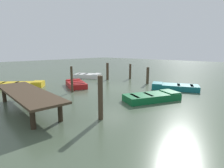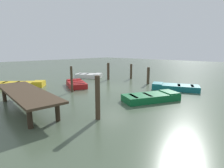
{
  "view_description": "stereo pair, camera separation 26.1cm",
  "coord_description": "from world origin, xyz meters",
  "px_view_note": "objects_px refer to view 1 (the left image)",
  "views": [
    {
      "loc": [
        -8.99,
        10.08,
        2.97
      ],
      "look_at": [
        0.0,
        0.0,
        0.35
      ],
      "focal_mm": 28.43,
      "sensor_mm": 36.0,
      "label": 1
    },
    {
      "loc": [
        -9.19,
        9.9,
        2.97
      ],
      "look_at": [
        0.0,
        0.0,
        0.35
      ],
      "focal_mm": 28.43,
      "sensor_mm": 36.0,
      "label": 2
    }
  ],
  "objects_px": {
    "mooring_piling_far_right": "(72,79)",
    "mooring_piling_center": "(100,98)",
    "rowboat_teal": "(175,87)",
    "rowboat_white": "(88,76)",
    "rowboat_green": "(152,97)",
    "rowboat_red": "(76,84)",
    "rowboat_yellow": "(20,85)",
    "mooring_piling_mid_right": "(130,71)",
    "mooring_piling_near_right": "(148,75)",
    "dock_segment": "(27,94)",
    "mooring_piling_far_left": "(107,71)"
  },
  "relations": [
    {
      "from": "rowboat_yellow",
      "to": "mooring_piling_center",
      "type": "distance_m",
      "value": 9.61
    },
    {
      "from": "rowboat_yellow",
      "to": "mooring_piling_mid_right",
      "type": "relative_size",
      "value": 2.26
    },
    {
      "from": "mooring_piling_far_left",
      "to": "mooring_piling_near_right",
      "type": "xyz_separation_m",
      "value": [
        -4.05,
        -0.88,
        -0.11
      ]
    },
    {
      "from": "mooring_piling_far_left",
      "to": "mooring_piling_near_right",
      "type": "bearing_deg",
      "value": -167.77
    },
    {
      "from": "mooring_piling_mid_right",
      "to": "mooring_piling_center",
      "type": "height_order",
      "value": "mooring_piling_center"
    },
    {
      "from": "dock_segment",
      "to": "rowboat_red",
      "type": "xyz_separation_m",
      "value": [
        2.85,
        -5.07,
        -0.62
      ]
    },
    {
      "from": "rowboat_green",
      "to": "mooring_piling_center",
      "type": "distance_m",
      "value": 4.16
    },
    {
      "from": "mooring_piling_near_right",
      "to": "rowboat_red",
      "type": "bearing_deg",
      "value": 54.37
    },
    {
      "from": "rowboat_green",
      "to": "rowboat_red",
      "type": "bearing_deg",
      "value": 122.07
    },
    {
      "from": "rowboat_teal",
      "to": "rowboat_red",
      "type": "relative_size",
      "value": 1.23
    },
    {
      "from": "dock_segment",
      "to": "mooring_piling_near_right",
      "type": "height_order",
      "value": "mooring_piling_near_right"
    },
    {
      "from": "rowboat_green",
      "to": "rowboat_red",
      "type": "height_order",
      "value": "same"
    },
    {
      "from": "rowboat_yellow",
      "to": "mooring_piling_far_left",
      "type": "bearing_deg",
      "value": 21.96
    },
    {
      "from": "dock_segment",
      "to": "mooring_piling_far_left",
      "type": "height_order",
      "value": "mooring_piling_far_left"
    },
    {
      "from": "rowboat_green",
      "to": "rowboat_white",
      "type": "bearing_deg",
      "value": 98.45
    },
    {
      "from": "rowboat_teal",
      "to": "mooring_piling_near_right",
      "type": "relative_size",
      "value": 2.43
    },
    {
      "from": "dock_segment",
      "to": "rowboat_red",
      "type": "distance_m",
      "value": 5.85
    },
    {
      "from": "dock_segment",
      "to": "rowboat_white",
      "type": "height_order",
      "value": "dock_segment"
    },
    {
      "from": "mooring_piling_center",
      "to": "mooring_piling_near_right",
      "type": "distance_m",
      "value": 9.02
    },
    {
      "from": "mooring_piling_far_right",
      "to": "mooring_piling_mid_right",
      "type": "bearing_deg",
      "value": -86.45
    },
    {
      "from": "rowboat_white",
      "to": "mooring_piling_near_right",
      "type": "bearing_deg",
      "value": -17.45
    },
    {
      "from": "rowboat_yellow",
      "to": "rowboat_red",
      "type": "xyz_separation_m",
      "value": [
        -3.16,
        -3.1,
        0.0
      ]
    },
    {
      "from": "rowboat_green",
      "to": "mooring_piling_near_right",
      "type": "height_order",
      "value": "mooring_piling_near_right"
    },
    {
      "from": "rowboat_yellow",
      "to": "mooring_piling_near_right",
      "type": "xyz_separation_m",
      "value": [
        -6.8,
        -8.17,
        0.52
      ]
    },
    {
      "from": "rowboat_yellow",
      "to": "mooring_piling_far_right",
      "type": "height_order",
      "value": "mooring_piling_far_right"
    },
    {
      "from": "mooring_piling_far_right",
      "to": "mooring_piling_far_left",
      "type": "distance_m",
      "value": 5.78
    },
    {
      "from": "mooring_piling_far_right",
      "to": "mooring_piling_near_right",
      "type": "distance_m",
      "value": 6.8
    },
    {
      "from": "rowboat_white",
      "to": "rowboat_red",
      "type": "distance_m",
      "value": 4.82
    },
    {
      "from": "dock_segment",
      "to": "rowboat_teal",
      "type": "height_order",
      "value": "dock_segment"
    },
    {
      "from": "rowboat_teal",
      "to": "mooring_piling_near_right",
      "type": "height_order",
      "value": "mooring_piling_near_right"
    },
    {
      "from": "rowboat_white",
      "to": "mooring_piling_far_left",
      "type": "distance_m",
      "value": 2.65
    },
    {
      "from": "rowboat_yellow",
      "to": "rowboat_green",
      "type": "height_order",
      "value": "same"
    },
    {
      "from": "rowboat_teal",
      "to": "mooring_piling_far_right",
      "type": "height_order",
      "value": "mooring_piling_far_right"
    },
    {
      "from": "rowboat_red",
      "to": "mooring_piling_far_right",
      "type": "xyz_separation_m",
      "value": [
        -1.32,
        1.32,
        0.7
      ]
    },
    {
      "from": "mooring_piling_center",
      "to": "mooring_piling_far_right",
      "type": "bearing_deg",
      "value": -23.25
    },
    {
      "from": "mooring_piling_mid_right",
      "to": "mooring_piling_near_right",
      "type": "xyz_separation_m",
      "value": [
        -2.79,
        1.22,
        -0.03
      ]
    },
    {
      "from": "dock_segment",
      "to": "rowboat_white",
      "type": "xyz_separation_m",
      "value": [
        5.81,
        -8.88,
        -0.62
      ]
    },
    {
      "from": "mooring_piling_mid_right",
      "to": "mooring_piling_far_left",
      "type": "xyz_separation_m",
      "value": [
        1.26,
        2.1,
        0.08
      ]
    },
    {
      "from": "rowboat_red",
      "to": "rowboat_yellow",
      "type": "bearing_deg",
      "value": 69.63
    },
    {
      "from": "rowboat_white",
      "to": "rowboat_green",
      "type": "distance_m",
      "value": 10.1
    },
    {
      "from": "dock_segment",
      "to": "mooring_piling_mid_right",
      "type": "xyz_separation_m",
      "value": [
        2.0,
        -11.37,
        -0.08
      ]
    },
    {
      "from": "mooring_piling_center",
      "to": "mooring_piling_far_left",
      "type": "xyz_separation_m",
      "value": [
        6.82,
        -7.7,
        -0.11
      ]
    },
    {
      "from": "mooring_piling_far_right",
      "to": "mooring_piling_center",
      "type": "relative_size",
      "value": 0.96
    },
    {
      "from": "rowboat_red",
      "to": "mooring_piling_far_left",
      "type": "xyz_separation_m",
      "value": [
        0.41,
        -4.2,
        0.63
      ]
    },
    {
      "from": "rowboat_yellow",
      "to": "mooring_piling_mid_right",
      "type": "bearing_deg",
      "value": 19.5
    },
    {
      "from": "rowboat_red",
      "to": "mooring_piling_center",
      "type": "xyz_separation_m",
      "value": [
        -6.41,
        3.51,
        0.74
      ]
    },
    {
      "from": "mooring_piling_mid_right",
      "to": "mooring_piling_near_right",
      "type": "height_order",
      "value": "mooring_piling_mid_right"
    },
    {
      "from": "rowboat_white",
      "to": "mooring_piling_far_right",
      "type": "bearing_deg",
      "value": -78.49
    },
    {
      "from": "rowboat_teal",
      "to": "rowboat_red",
      "type": "distance_m",
      "value": 7.73
    },
    {
      "from": "dock_segment",
      "to": "mooring_piling_far_left",
      "type": "distance_m",
      "value": 9.83
    }
  ]
}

